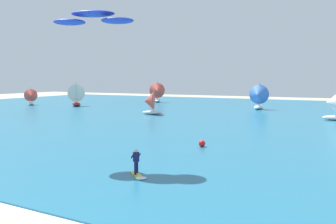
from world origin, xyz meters
TOP-DOWN VIEW (x-y plane):
  - ocean at (0.00, 49.91)m, footprint 160.00×90.00m
  - kitesurfer at (-1.67, 11.66)m, footprint 1.85×1.71m
  - kite at (-6.81, 14.01)m, footprint 6.44×3.63m
  - sailboat_near_shore at (-31.17, 69.04)m, footprint 4.58×5.11m
  - sailboat_heeled_over at (9.59, 47.95)m, footprint 4.18×3.57m
  - sailboat_far_right at (-3.68, 60.39)m, footprint 3.94×4.68m
  - sailboat_mid_left at (-53.08, 47.90)m, footprint 3.77×3.58m
  - sailboat_mid_right at (-18.53, 42.82)m, footprint 3.85×3.41m
  - sailboat_outermost at (-42.36, 50.92)m, footprint 4.88×4.57m
  - marker_buoy at (-1.07, 21.70)m, footprint 0.60×0.60m

SIDE VIEW (x-z plane):
  - ocean at x=0.00m, z-range 0.00..0.10m
  - marker_buoy at x=-1.07m, z-range 0.10..0.70m
  - kitesurfer at x=-1.67m, z-range -0.13..1.54m
  - sailboat_mid_left at x=-53.08m, z-range -0.08..4.12m
  - sailboat_mid_right at x=-18.53m, z-range -0.08..4.24m
  - sailboat_heeled_over at x=9.59m, z-range -0.10..4.72m
  - sailboat_outermost at x=-42.36m, z-range -0.13..5.29m
  - sailboat_far_right at x=-3.68m, z-range -0.13..5.39m
  - sailboat_near_shore at x=-31.17m, z-range -0.14..5.55m
  - kite at x=-6.81m, z-range 10.15..11.08m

